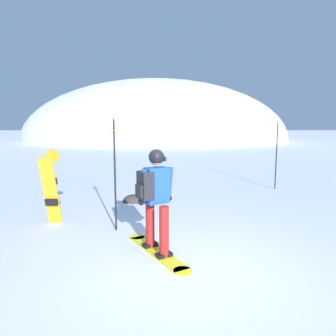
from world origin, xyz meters
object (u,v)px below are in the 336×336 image
at_px(piste_marker_far, 277,151).
at_px(spare_snowboard, 51,188).
at_px(snowboarder_main, 155,199).
at_px(piste_marker_near, 115,167).
at_px(rock_dark, 133,202).

bearing_deg(piste_marker_far, spare_snowboard, -148.52).
bearing_deg(snowboarder_main, piste_marker_far, 53.03).
distance_m(spare_snowboard, piste_marker_near, 1.48).
height_order(piste_marker_far, rock_dark, piste_marker_far).
height_order(spare_snowboard, rock_dark, spare_snowboard).
bearing_deg(rock_dark, piste_marker_far, 20.56).
distance_m(snowboarder_main, piste_marker_near, 1.44).
xyz_separation_m(spare_snowboard, rock_dark, (1.49, 2.00, -0.81)).
xyz_separation_m(snowboarder_main, rock_dark, (-0.69, 3.42, -0.92)).
xyz_separation_m(spare_snowboard, piste_marker_far, (6.05, 3.71, 0.46)).
height_order(snowboarder_main, piste_marker_near, piste_marker_near).
distance_m(snowboarder_main, piste_marker_far, 6.44).
relative_size(piste_marker_near, piste_marker_far, 1.00).
bearing_deg(spare_snowboard, rock_dark, 53.20).
height_order(spare_snowboard, piste_marker_near, piste_marker_near).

